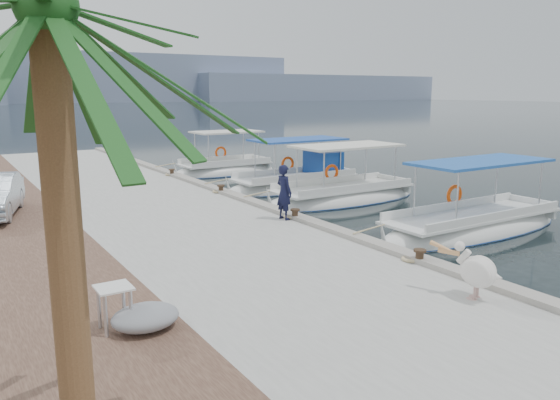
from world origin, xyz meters
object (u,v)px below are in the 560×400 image
object	(u,v)px
fishing_caique_d	(297,185)
date_palm	(46,10)
pelican	(476,270)
fishing_caique_e	(225,171)
fishing_caique_b	(472,229)
fisherman	(284,192)
fishing_caique_c	(342,198)

from	to	relation	value
fishing_caique_d	date_palm	bearing A→B (deg)	-130.58
fishing_caique_d	pelican	world-z (taller)	fishing_caique_d
fishing_caique_e	date_palm	xyz separation A→B (m)	(-11.75, -20.27, 4.85)
fishing_caique_b	date_palm	distance (m)	14.59
fishing_caique_e	fisherman	distance (m)	12.83
fishing_caique_d	fisherman	bearing A→B (deg)	-126.77
fishing_caique_e	pelican	world-z (taller)	fishing_caique_e
fishing_caique_e	date_palm	distance (m)	23.92
pelican	date_palm	world-z (taller)	date_palm
fishing_caique_e	fisherman	size ratio (longest dim) A/B	3.50
pelican	fisherman	size ratio (longest dim) A/B	0.81
fishing_caique_c	date_palm	size ratio (longest dim) A/B	1.30
fishing_caique_d	fisherman	size ratio (longest dim) A/B	4.18
fishing_caique_c	fishing_caique_e	world-z (taller)	same
fishing_caique_d	fishing_caique_b	bearing A→B (deg)	-88.23
fishing_caique_b	fishing_caique_c	bearing A→B (deg)	93.04
fisherman	date_palm	distance (m)	11.78
pelican	fisherman	distance (m)	7.24
fisherman	fishing_caique_b	bearing A→B (deg)	-125.91
fishing_caique_c	fishing_caique_e	distance (m)	9.05
fishing_caique_e	pelican	distance (m)	19.87
fishing_caique_d	fishing_caique_e	xyz separation A→B (m)	(-0.67, 5.77, -0.07)
fishing_caique_b	pelican	distance (m)	7.03
fishing_caique_c	fisherman	size ratio (longest dim) A/B	4.27
fishing_caique_b	fisherman	distance (m)	5.90
fishing_caique_d	fisherman	world-z (taller)	fishing_caique_d
fishing_caique_c	fishing_caique_d	world-z (taller)	same
fisherman	fishing_caique_d	bearing A→B (deg)	-43.08
fisherman	date_palm	bearing A→B (deg)	130.43
fishing_caique_c	fisherman	xyz separation A→B (m)	(-4.71, -3.08, 1.20)
date_palm	fisherman	bearing A→B (deg)	46.74
pelican	fishing_caique_d	bearing A→B (deg)	69.20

